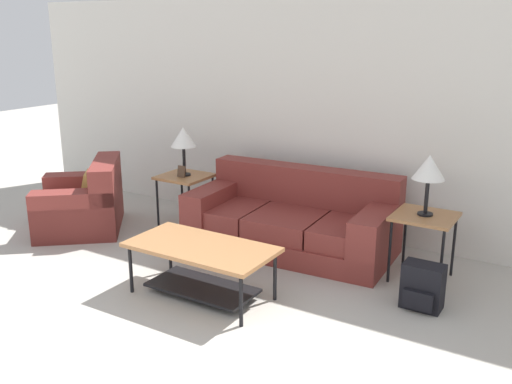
% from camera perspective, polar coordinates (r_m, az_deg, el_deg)
% --- Properties ---
extents(wall_back, '(9.15, 0.06, 2.60)m').
position_cam_1_polar(wall_back, '(6.28, 8.94, 7.15)').
color(wall_back, silver).
rests_on(wall_back, ground_plane).
extents(couch, '(2.17, 1.11, 0.82)m').
position_cam_1_polar(couch, '(6.01, 3.66, -3.02)').
color(couch, maroon).
rests_on(couch, ground_plane).
extents(armchair, '(1.36, 1.38, 0.80)m').
position_cam_1_polar(armchair, '(6.88, -16.85, -1.21)').
color(armchair, maroon).
rests_on(armchair, ground_plane).
extents(coffee_table, '(1.27, 0.65, 0.47)m').
position_cam_1_polar(coffee_table, '(4.95, -5.48, -6.65)').
color(coffee_table, '#A87042').
rests_on(coffee_table, ground_plane).
extents(side_table_left, '(0.54, 0.53, 0.63)m').
position_cam_1_polar(side_table_left, '(6.61, -7.13, 1.13)').
color(side_table_left, '#A87042').
rests_on(side_table_left, ground_plane).
extents(side_table_right, '(0.54, 0.53, 0.63)m').
position_cam_1_polar(side_table_right, '(5.40, 16.49, -2.86)').
color(side_table_right, '#A87042').
rests_on(side_table_right, ground_plane).
extents(table_lamp_left, '(0.29, 0.29, 0.56)m').
position_cam_1_polar(table_lamp_left, '(6.50, -7.28, 5.36)').
color(table_lamp_left, black).
rests_on(table_lamp_left, side_table_left).
extents(table_lamp_right, '(0.29, 0.29, 0.56)m').
position_cam_1_polar(table_lamp_right, '(5.27, 16.92, 2.26)').
color(table_lamp_right, black).
rests_on(table_lamp_right, side_table_right).
extents(backpack, '(0.33, 0.28, 0.39)m').
position_cam_1_polar(backpack, '(4.98, 16.31, -9.10)').
color(backpack, black).
rests_on(backpack, ground_plane).
extents(picture_frame, '(0.10, 0.04, 0.13)m').
position_cam_1_polar(picture_frame, '(6.50, -7.46, 2.05)').
color(picture_frame, '#4C3828').
rests_on(picture_frame, side_table_left).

